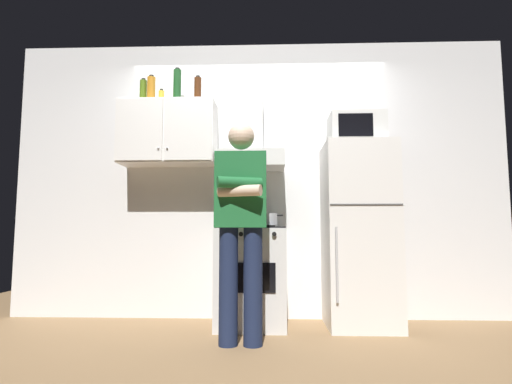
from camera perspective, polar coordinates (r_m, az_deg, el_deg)
name	(u,v)px	position (r m, az deg, el deg)	size (l,w,h in m)	color
ground_plane	(256,334)	(3.43, 0.00, -19.48)	(7.00, 7.00, 0.00)	olive
back_wall_tiled	(258,178)	(3.97, 0.31, 2.02)	(4.80, 0.10, 2.70)	white
upper_cabinet	(168,133)	(3.94, -12.38, 8.13)	(0.90, 0.37, 0.60)	white
stove_oven	(251,276)	(3.60, -0.67, -11.83)	(0.60, 0.62, 0.87)	silver
range_hood	(252,149)	(3.79, -0.56, 6.18)	(0.60, 0.44, 0.75)	white
refrigerator	(359,234)	(3.66, 14.43, -5.79)	(0.60, 0.62, 1.60)	white
microwave	(356,130)	(3.79, 14.01, 8.55)	(0.48, 0.37, 0.28)	silver
person_standing	(241,221)	(2.98, -2.17, -4.10)	(0.38, 0.33, 1.64)	#192342
cooking_pot	(266,219)	(3.46, 1.40, -3.92)	(0.30, 0.20, 0.10)	#B7BABF
bottle_rum_dark	(198,90)	(4.01, -8.29, 14.17)	(0.07, 0.07, 0.26)	#47230F
bottle_liquor_amber	(151,90)	(4.10, -14.68, 13.89)	(0.08, 0.08, 0.27)	#B7721E
bottle_wine_green	(177,86)	(4.05, -11.14, 14.58)	(0.08, 0.08, 0.34)	#19471E
bottle_spice_jar	(161,97)	(4.10, -13.31, 12.96)	(0.05, 0.05, 0.15)	gold
bottle_olive_oil	(143,92)	(4.15, -15.74, 13.53)	(0.07, 0.07, 0.25)	#4C6B19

